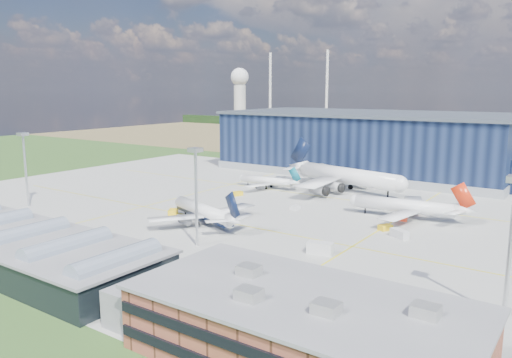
% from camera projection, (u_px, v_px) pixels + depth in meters
% --- Properties ---
extents(ground, '(600.00, 600.00, 0.00)m').
position_uv_depth(ground, '(240.00, 214.00, 146.10)').
color(ground, '#2D4B1C').
rests_on(ground, ground).
extents(apron, '(220.00, 160.00, 0.08)m').
position_uv_depth(apron, '(259.00, 207.00, 154.16)').
color(apron, '#9A9A95').
rests_on(apron, ground).
extents(farmland, '(600.00, 220.00, 0.01)m').
position_uv_depth(farmland, '(442.00, 145.00, 323.67)').
color(farmland, olive).
rests_on(farmland, ground).
extents(treeline, '(600.00, 8.00, 8.00)m').
position_uv_depth(treeline, '(470.00, 131.00, 387.53)').
color(treeline, black).
rests_on(treeline, ground).
extents(horizon_dressing, '(440.20, 18.00, 70.00)m').
position_uv_depth(horizon_dressing, '(263.00, 91.00, 485.36)').
color(horizon_dressing, silver).
rests_on(horizon_dressing, ground).
extents(hangar, '(145.00, 62.00, 26.10)m').
position_uv_depth(hangar, '(374.00, 145.00, 218.97)').
color(hangar, black).
rests_on(hangar, ground).
extents(ops_building, '(46.00, 23.00, 10.90)m').
position_uv_depth(ops_building, '(302.00, 329.00, 65.84)').
color(ops_building, brown).
rests_on(ops_building, ground).
extents(glass_concourse, '(78.00, 23.00, 8.60)m').
position_uv_depth(glass_concourse, '(37.00, 251.00, 100.65)').
color(glass_concourse, black).
rests_on(glass_concourse, ground).
extents(light_mast_west, '(2.60, 2.60, 23.00)m').
position_uv_depth(light_mast_west, '(25.00, 157.00, 152.93)').
color(light_mast_west, silver).
rests_on(light_mast_west, ground).
extents(light_mast_center, '(2.60, 2.60, 23.00)m').
position_uv_depth(light_mast_center, '(196.00, 181.00, 113.51)').
color(light_mast_center, silver).
rests_on(light_mast_center, ground).
extents(light_mast_east, '(2.60, 2.60, 23.00)m').
position_uv_depth(light_mast_east, '(512.00, 224.00, 76.91)').
color(light_mast_east, silver).
rests_on(light_mast_east, ground).
extents(airliner_navy, '(42.20, 41.76, 10.86)m').
position_uv_depth(airliner_navy, '(203.00, 204.00, 134.84)').
color(airliner_navy, white).
rests_on(airliner_navy, ground).
extents(airliner_red, '(38.33, 37.65, 11.40)m').
position_uv_depth(airliner_red, '(404.00, 199.00, 139.71)').
color(airliner_red, white).
rests_on(airliner_red, ground).
extents(airliner_widebody, '(63.52, 62.66, 17.30)m').
position_uv_depth(airliner_widebody, '(348.00, 168.00, 176.47)').
color(airliner_widebody, white).
rests_on(airliner_widebody, ground).
extents(airliner_regional, '(27.58, 27.03, 8.64)m').
position_uv_depth(airliner_regional, '(267.00, 177.00, 183.14)').
color(airliner_regional, white).
rests_on(airliner_regional, ground).
extents(gse_tug_a, '(4.09, 4.48, 1.60)m').
position_uv_depth(gse_tug_a, '(173.00, 212.00, 144.83)').
color(gse_tug_a, yellow).
rests_on(gse_tug_a, ground).
extents(gse_tug_b, '(3.57, 4.00, 1.45)m').
position_uv_depth(gse_tug_b, '(385.00, 228.00, 128.86)').
color(gse_tug_b, yellow).
rests_on(gse_tug_b, ground).
extents(gse_van_a, '(5.28, 4.27, 2.13)m').
position_uv_depth(gse_van_a, '(400.00, 234.00, 122.04)').
color(gse_van_a, silver).
rests_on(gse_van_a, ground).
extents(gse_cart_a, '(2.63, 3.45, 1.35)m').
position_uv_depth(gse_cart_a, '(295.00, 208.00, 150.75)').
color(gse_cart_a, silver).
rests_on(gse_cart_a, ground).
extents(gse_tug_c, '(3.24, 3.97, 1.50)m').
position_uv_depth(gse_tug_c, '(237.00, 194.00, 170.62)').
color(gse_tug_c, yellow).
rests_on(gse_tug_c, ground).
extents(gse_van_c, '(6.01, 3.71, 2.69)m').
position_uv_depth(gse_van_c, '(320.00, 248.00, 110.30)').
color(gse_van_c, silver).
rests_on(gse_van_c, ground).
extents(airstair, '(3.33, 5.18, 3.08)m').
position_uv_depth(airstair, '(253.00, 269.00, 96.72)').
color(airstair, silver).
rests_on(airstair, ground).
extents(car_a, '(3.28, 1.48, 1.09)m').
position_uv_depth(car_a, '(194.00, 282.00, 93.09)').
color(car_a, '#99999E').
rests_on(car_a, ground).
extents(car_b, '(3.37, 1.58, 1.07)m').
position_uv_depth(car_b, '(417.00, 314.00, 79.75)').
color(car_b, '#99999E').
rests_on(car_b, ground).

